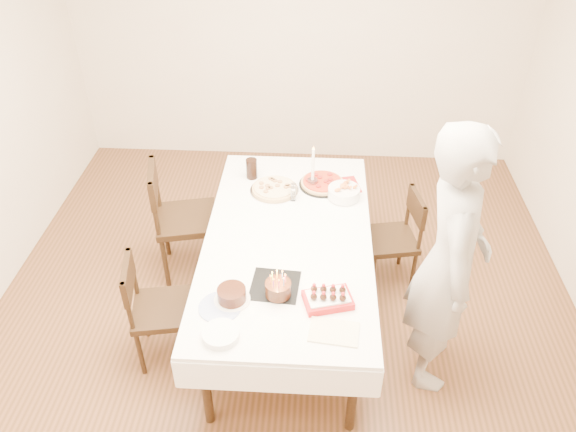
# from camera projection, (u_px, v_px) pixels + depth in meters

# --- Properties ---
(floor) EXTENTS (5.00, 5.00, 0.00)m
(floor) POSITION_uv_depth(u_px,v_px,m) (284.00, 322.00, 4.22)
(floor) COLOR #4F331B
(floor) RESTS_ON ground
(wall_back) EXTENTS (4.50, 0.04, 2.70)m
(wall_back) POSITION_uv_depth(u_px,v_px,m) (300.00, 32.00, 5.41)
(wall_back) COLOR beige
(wall_back) RESTS_ON floor
(dining_table) EXTENTS (1.26, 2.20, 0.75)m
(dining_table) POSITION_uv_depth(u_px,v_px,m) (288.00, 277.00, 4.07)
(dining_table) COLOR white
(dining_table) RESTS_ON floor
(chair_right_savory) EXTENTS (0.49, 0.49, 0.81)m
(chair_right_savory) POSITION_uv_depth(u_px,v_px,m) (390.00, 240.00, 4.37)
(chair_right_savory) COLOR black
(chair_right_savory) RESTS_ON floor
(chair_left_savory) EXTENTS (0.61, 0.61, 0.99)m
(chair_left_savory) POSITION_uv_depth(u_px,v_px,m) (187.00, 219.00, 4.43)
(chair_left_savory) COLOR black
(chair_left_savory) RESTS_ON floor
(chair_left_dessert) EXTENTS (0.50, 0.50, 0.84)m
(chair_left_dessert) POSITION_uv_depth(u_px,v_px,m) (163.00, 309.00, 3.75)
(chair_left_dessert) COLOR black
(chair_left_dessert) RESTS_ON floor
(person) EXTENTS (0.52, 0.73, 1.87)m
(person) POSITION_uv_depth(u_px,v_px,m) (449.00, 263.00, 3.37)
(person) COLOR #B0A9A6
(person) RESTS_ON floor
(pizza_white) EXTENTS (0.47, 0.47, 0.04)m
(pizza_white) POSITION_uv_depth(u_px,v_px,m) (274.00, 189.00, 4.28)
(pizza_white) COLOR beige
(pizza_white) RESTS_ON dining_table
(pizza_pepperoni) EXTENTS (0.44, 0.44, 0.04)m
(pizza_pepperoni) POSITION_uv_depth(u_px,v_px,m) (322.00, 183.00, 4.35)
(pizza_pepperoni) COLOR red
(pizza_pepperoni) RESTS_ON dining_table
(red_placemat) EXTENTS (0.28, 0.28, 0.01)m
(red_placemat) POSITION_uv_depth(u_px,v_px,m) (344.00, 186.00, 4.36)
(red_placemat) COLOR #B21E1E
(red_placemat) RESTS_ON dining_table
(pasta_bowl) EXTENTS (0.29, 0.29, 0.08)m
(pasta_bowl) POSITION_uv_depth(u_px,v_px,m) (344.00, 193.00, 4.20)
(pasta_bowl) COLOR white
(pasta_bowl) RESTS_ON dining_table
(taper_candle) EXTENTS (0.09, 0.09, 0.36)m
(taper_candle) POSITION_uv_depth(u_px,v_px,m) (313.00, 167.00, 4.24)
(taper_candle) COLOR white
(taper_candle) RESTS_ON dining_table
(shaker_pair) EXTENTS (0.12, 0.12, 0.11)m
(shaker_pair) POSITION_uv_depth(u_px,v_px,m) (293.00, 194.00, 4.17)
(shaker_pair) COLOR white
(shaker_pair) RESTS_ON dining_table
(cola_glass) EXTENTS (0.11, 0.11, 0.16)m
(cola_glass) POSITION_uv_depth(u_px,v_px,m) (252.00, 169.00, 4.40)
(cola_glass) COLOR black
(cola_glass) RESTS_ON dining_table
(layer_cake) EXTENTS (0.27, 0.27, 0.09)m
(layer_cake) POSITION_uv_depth(u_px,v_px,m) (232.00, 295.00, 3.34)
(layer_cake) COLOR #35170D
(layer_cake) RESTS_ON dining_table
(cake_board) EXTENTS (0.32, 0.32, 0.01)m
(cake_board) POSITION_uv_depth(u_px,v_px,m) (275.00, 286.00, 3.47)
(cake_board) COLOR black
(cake_board) RESTS_ON dining_table
(birthday_cake) EXTENTS (0.17, 0.17, 0.15)m
(birthday_cake) POSITION_uv_depth(u_px,v_px,m) (278.00, 285.00, 3.35)
(birthday_cake) COLOR #3D2210
(birthday_cake) RESTS_ON dining_table
(strawberry_box) EXTENTS (0.32, 0.26, 0.07)m
(strawberry_box) POSITION_uv_depth(u_px,v_px,m) (328.00, 299.00, 3.33)
(strawberry_box) COLOR #AE1315
(strawberry_box) RESTS_ON dining_table
(box_lid) EXTENTS (0.30, 0.22, 0.02)m
(box_lid) POSITION_uv_depth(u_px,v_px,m) (334.00, 333.00, 3.16)
(box_lid) COLOR beige
(box_lid) RESTS_ON dining_table
(plate_stack) EXTENTS (0.23, 0.23, 0.04)m
(plate_stack) POSITION_uv_depth(u_px,v_px,m) (221.00, 334.00, 3.13)
(plate_stack) COLOR white
(plate_stack) RESTS_ON dining_table
(china_plate) EXTENTS (0.32, 0.32, 0.01)m
(china_plate) POSITION_uv_depth(u_px,v_px,m) (220.00, 307.00, 3.32)
(china_plate) COLOR white
(china_plate) RESTS_ON dining_table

